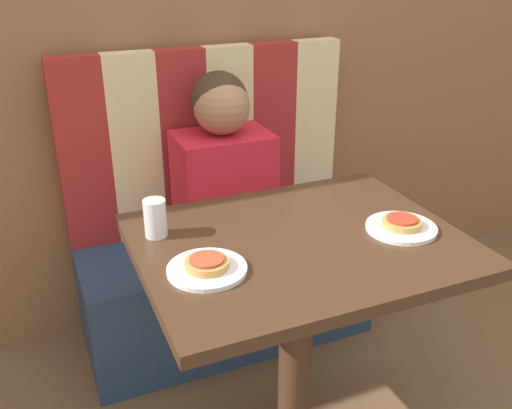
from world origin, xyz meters
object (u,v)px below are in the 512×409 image
Objects in this scene: person at (223,164)px; drinking_cup at (155,218)px; plate_left at (207,269)px; pizza_left at (207,263)px; plate_right at (401,228)px; pizza_right at (402,222)px.

person is 0.57m from drinking_cup.
plate_left is 1.82× the size of pizza_left.
pizza_left is at bearing 180.00° from plate_right.
pizza_left reaches higher than plate_right.
person is 5.94× the size of pizza_left.
pizza_left is at bearing -112.97° from person.
pizza_left is 1.00× the size of pizza_right.
drinking_cup is at bearing 159.97° from plate_right.
plate_right is (0.57, 0.00, 0.00)m from plate_left.
drinking_cup is (-0.35, -0.44, 0.05)m from person.
person is 3.27× the size of plate_right.
plate_right is 1.86× the size of drinking_cup.
pizza_left is (-0.29, -0.67, 0.02)m from person.
pizza_right reaches higher than plate_left.
plate_left is (-0.29, -0.67, 0.00)m from person.
plate_right is at bearing 0.00° from pizza_left.
pizza_right is (0.29, -0.67, 0.02)m from person.
person reaches higher than plate_right.
pizza_left is at bearing -73.77° from drinking_cup.
pizza_right is at bearing -20.03° from drinking_cup.
plate_left is 0.25m from drinking_cup.
pizza_left is at bearing 0.00° from plate_left.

